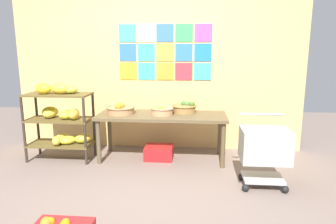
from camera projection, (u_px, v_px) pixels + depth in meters
The scene contains 9 objects.
ground at pixel (139, 195), 3.26m from camera, with size 9.30×9.30×0.00m, color #74635A.
back_wall_with_art at pixel (157, 64), 4.63m from camera, with size 4.38×0.07×2.61m.
banana_shelf_unit at pixel (61, 118), 4.22m from camera, with size 0.90×0.43×1.08m.
display_table at pixel (162, 119), 4.24m from camera, with size 1.77×0.66×0.64m.
fruit_basket_back_right at pixel (121, 109), 4.26m from camera, with size 0.40×0.40×0.16m.
fruit_basket_back_left at pixel (162, 111), 4.19m from camera, with size 0.32×0.32×0.13m.
fruit_basket_right at pixel (184, 108), 4.35m from camera, with size 0.36×0.36×0.16m.
produce_crate_under_table at pixel (159, 152), 4.33m from camera, with size 0.39×0.32×0.18m, color red.
shopping_cart at pixel (265, 148), 3.38m from camera, with size 0.52×0.45×0.80m.
Camera 1 is at (0.58, -2.97, 1.53)m, focal length 32.71 mm.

